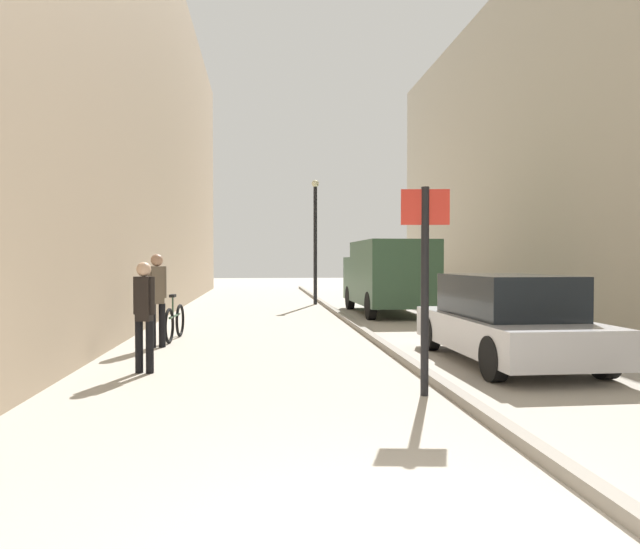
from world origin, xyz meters
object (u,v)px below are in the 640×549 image
(pedestrian_main_foreground, at_px, (144,309))
(parked_car, at_px, (506,320))
(street_sign_post, at_px, (425,272))
(delivery_van, at_px, (388,275))
(bicycle_leaning, at_px, (175,322))
(lamp_post, at_px, (315,233))
(pedestrian_mid_block, at_px, (157,294))

(pedestrian_main_foreground, height_order, parked_car, pedestrian_main_foreground)
(pedestrian_main_foreground, height_order, street_sign_post, street_sign_post)
(delivery_van, bearing_deg, bicycle_leaning, -137.81)
(pedestrian_main_foreground, xyz_separation_m, lamp_post, (3.81, 13.12, 1.76))
(parked_car, bearing_deg, lamp_post, 97.94)
(street_sign_post, bearing_deg, delivery_van, -92.92)
(parked_car, relative_size, bicycle_leaning, 2.39)
(pedestrian_mid_block, height_order, parked_car, pedestrian_mid_block)
(parked_car, distance_m, street_sign_post, 3.04)
(delivery_van, bearing_deg, pedestrian_mid_block, -133.58)
(pedestrian_main_foreground, distance_m, parked_car, 5.78)
(delivery_van, height_order, parked_car, delivery_van)
(delivery_van, bearing_deg, parked_car, -90.45)
(pedestrian_mid_block, relative_size, parked_car, 0.43)
(street_sign_post, relative_size, bicycle_leaning, 1.47)
(pedestrian_mid_block, xyz_separation_m, lamp_post, (4.07, 10.56, 1.68))
(pedestrian_mid_block, height_order, delivery_van, delivery_van)
(delivery_van, relative_size, parked_car, 1.21)
(parked_car, height_order, lamp_post, lamp_post)
(parked_car, xyz_separation_m, bicycle_leaning, (-5.84, 3.31, -0.33))
(pedestrian_main_foreground, distance_m, street_sign_post, 4.23)
(parked_car, bearing_deg, bicycle_leaning, 149.79)
(parked_car, height_order, street_sign_post, street_sign_post)
(street_sign_post, distance_m, lamp_post, 15.00)
(pedestrian_main_foreground, height_order, lamp_post, lamp_post)
(street_sign_post, xyz_separation_m, bicycle_leaning, (-3.85, 5.44, -1.16))
(pedestrian_mid_block, distance_m, lamp_post, 11.44)
(pedestrian_mid_block, bearing_deg, pedestrian_main_foreground, 74.09)
(pedestrian_main_foreground, bearing_deg, delivery_van, 70.21)
(street_sign_post, height_order, lamp_post, lamp_post)
(lamp_post, bearing_deg, pedestrian_main_foreground, -106.21)
(pedestrian_mid_block, xyz_separation_m, delivery_van, (5.98, 6.44, 0.19))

